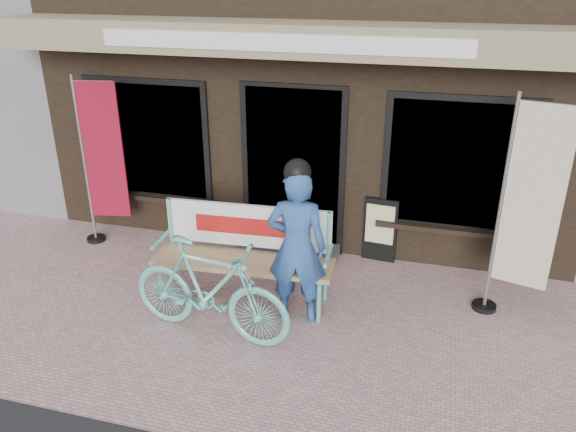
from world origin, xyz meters
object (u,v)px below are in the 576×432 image
(bench, at_px, (245,247))
(person, at_px, (297,244))
(nobori_red, at_px, (101,160))
(menu_stand, at_px, (380,229))
(nobori_cream, at_px, (526,210))
(bicycle, at_px, (209,289))

(bench, xyz_separation_m, person, (0.66, -0.25, 0.25))
(bench, relative_size, nobori_red, 0.89)
(nobori_red, height_order, menu_stand, nobori_red)
(person, height_order, nobori_cream, nobori_cream)
(bench, distance_m, nobori_red, 2.48)
(person, distance_m, bicycle, 0.99)
(bicycle, bearing_deg, nobori_red, 59.99)
(person, xyz_separation_m, nobori_cream, (2.20, 0.64, 0.36))
(person, relative_size, nobori_cream, 0.75)
(person, distance_m, menu_stand, 1.75)
(bicycle, bearing_deg, person, -48.02)
(person, relative_size, nobori_red, 0.79)
(bench, distance_m, person, 0.75)
(bicycle, relative_size, nobori_red, 0.78)
(nobori_red, xyz_separation_m, menu_stand, (3.62, 0.43, -0.74))
(bench, height_order, bicycle, bench)
(nobori_cream, bearing_deg, nobori_red, -169.82)
(nobori_cream, bearing_deg, person, -148.25)
(bench, height_order, menu_stand, bench)
(nobori_cream, bearing_deg, bench, -156.78)
(nobori_red, bearing_deg, menu_stand, -4.80)
(bench, relative_size, person, 1.13)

